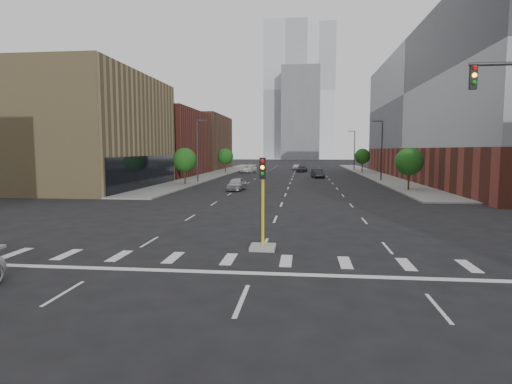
% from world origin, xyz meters
% --- Properties ---
extents(ground, '(400.00, 400.00, 0.00)m').
position_xyz_m(ground, '(0.00, 0.00, 0.00)').
color(ground, black).
rests_on(ground, ground).
extents(sidewalk_left_far, '(5.00, 92.00, 0.15)m').
position_xyz_m(sidewalk_left_far, '(-15.00, 74.00, 0.07)').
color(sidewalk_left_far, gray).
rests_on(sidewalk_left_far, ground).
extents(sidewalk_right_far, '(5.00, 92.00, 0.15)m').
position_xyz_m(sidewalk_right_far, '(15.00, 74.00, 0.07)').
color(sidewalk_right_far, gray).
rests_on(sidewalk_right_far, ground).
extents(building_left_mid, '(20.00, 24.00, 14.00)m').
position_xyz_m(building_left_mid, '(-27.50, 40.00, 7.00)').
color(building_left_mid, '#9E8559').
rests_on(building_left_mid, ground).
extents(building_left_far_a, '(20.00, 22.00, 12.00)m').
position_xyz_m(building_left_far_a, '(-27.50, 66.00, 6.00)').
color(building_left_far_a, brown).
rests_on(building_left_far_a, ground).
extents(building_left_far_b, '(20.00, 24.00, 13.00)m').
position_xyz_m(building_left_far_b, '(-27.50, 92.00, 6.50)').
color(building_left_far_b, brown).
rests_on(building_left_far_b, ground).
extents(building_right_main, '(24.00, 70.00, 22.00)m').
position_xyz_m(building_right_main, '(29.50, 60.00, 11.00)').
color(building_right_main, brown).
rests_on(building_right_main, ground).
extents(tower_left, '(22.00, 22.00, 70.00)m').
position_xyz_m(tower_left, '(-8.00, 220.00, 35.00)').
color(tower_left, '#B2B7BC').
rests_on(tower_left, ground).
extents(tower_right, '(20.00, 20.00, 80.00)m').
position_xyz_m(tower_right, '(10.00, 260.00, 40.00)').
color(tower_right, '#B2B7BC').
rests_on(tower_right, ground).
extents(tower_mid, '(18.00, 18.00, 44.00)m').
position_xyz_m(tower_mid, '(0.00, 200.00, 22.00)').
color(tower_mid, slate).
rests_on(tower_mid, ground).
extents(median_traffic_signal, '(1.20, 1.20, 4.40)m').
position_xyz_m(median_traffic_signal, '(0.00, 8.97, 0.97)').
color(median_traffic_signal, '#999993').
rests_on(median_traffic_signal, ground).
extents(streetlight_right_a, '(1.60, 0.22, 9.07)m').
position_xyz_m(streetlight_right_a, '(13.41, 55.00, 5.01)').
color(streetlight_right_a, '#2D2D30').
rests_on(streetlight_right_a, ground).
extents(streetlight_right_b, '(1.60, 0.22, 9.07)m').
position_xyz_m(streetlight_right_b, '(13.41, 90.00, 5.01)').
color(streetlight_right_b, '#2D2D30').
rests_on(streetlight_right_b, ground).
extents(streetlight_left, '(1.60, 0.22, 9.07)m').
position_xyz_m(streetlight_left, '(-13.41, 50.00, 5.01)').
color(streetlight_left, '#2D2D30').
rests_on(streetlight_left, ground).
extents(tree_left_near, '(3.20, 3.20, 4.85)m').
position_xyz_m(tree_left_near, '(-14.00, 45.00, 3.39)').
color(tree_left_near, '#382619').
rests_on(tree_left_near, ground).
extents(tree_left_far, '(3.20, 3.20, 4.85)m').
position_xyz_m(tree_left_far, '(-14.00, 75.00, 3.39)').
color(tree_left_far, '#382619').
rests_on(tree_left_far, ground).
extents(tree_right_near, '(3.20, 3.20, 4.85)m').
position_xyz_m(tree_right_near, '(14.00, 40.00, 3.39)').
color(tree_right_near, '#382619').
rests_on(tree_right_near, ground).
extents(tree_right_far, '(3.20, 3.20, 4.85)m').
position_xyz_m(tree_right_far, '(14.00, 80.00, 3.39)').
color(tree_right_far, '#382619').
rests_on(tree_right_far, ground).
extents(car_near_left, '(2.12, 4.52, 1.49)m').
position_xyz_m(car_near_left, '(-5.93, 38.39, 0.75)').
color(car_near_left, '#ABABAF').
rests_on(car_near_left, ground).
extents(car_mid_right, '(2.34, 4.87, 1.54)m').
position_xyz_m(car_mid_right, '(4.25, 62.36, 0.77)').
color(car_mid_right, black).
rests_on(car_mid_right, ground).
extents(car_far_left, '(3.33, 5.79, 1.52)m').
position_xyz_m(car_far_left, '(-9.61, 77.23, 0.76)').
color(car_far_left, white).
rests_on(car_far_left, ground).
extents(car_deep_right, '(2.59, 4.86, 1.34)m').
position_xyz_m(car_deep_right, '(1.50, 80.86, 0.67)').
color(car_deep_right, black).
rests_on(car_deep_right, ground).
extents(car_distant, '(2.32, 4.29, 1.39)m').
position_xyz_m(car_distant, '(0.12, 90.48, 0.69)').
color(car_distant, silver).
rests_on(car_distant, ground).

